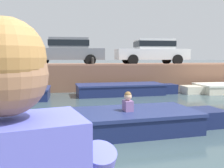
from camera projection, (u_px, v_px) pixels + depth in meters
The scene contains 8 objects.
ground_plane at pixel (94, 120), 7.34m from camera, with size 400.00×400.00×0.00m, color #3D5156.
far_quay_wall at pixel (79, 75), 16.23m from camera, with size 60.00×6.00×1.42m, color brown.
far_wall_coping at pixel (81, 65), 13.33m from camera, with size 60.00×0.24×0.08m, color #9F6C52.
boat_moored_central_navy at pixel (124, 89), 12.42m from camera, with size 5.16×1.82×0.56m.
motorboat_passing at pixel (109, 122), 6.10m from camera, with size 6.01×2.10×1.01m.
car_left_inner_grey at pixel (67, 50), 14.32m from camera, with size 4.34×2.00×1.54m.
car_centre_white at pixel (152, 51), 15.22m from camera, with size 4.35×2.13×1.54m.
mooring_bollard_mid at pixel (93, 61), 13.55m from camera, with size 0.15×0.15×0.45m.
Camera 1 is at (-0.74, -1.01, 1.84)m, focal length 40.00 mm.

